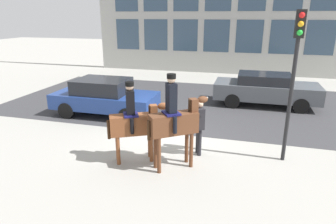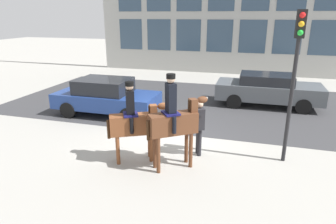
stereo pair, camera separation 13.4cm
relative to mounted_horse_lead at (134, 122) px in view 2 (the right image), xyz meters
name	(u,v)px [view 2 (the right image)]	position (x,y,z in m)	size (l,w,h in m)	color
ground_plane	(171,139)	(0.58, 1.79, -1.22)	(80.00, 80.00, 0.00)	#9E9B93
road_surface	(197,103)	(0.58, 6.54, -1.22)	(18.08, 8.50, 0.01)	#38383A
mounted_horse_lead	(134,122)	(0.00, 0.00, 0.00)	(1.67, 1.07, 2.39)	brown
mounted_horse_companion	(174,121)	(1.21, -0.09, 0.18)	(1.55, 1.25, 2.69)	#59331E
pedestrian_bystander	(199,124)	(1.72, 0.88, -0.21)	(0.75, 0.74, 1.72)	#232328
street_car_near_lane	(106,96)	(-2.83, 3.68, -0.42)	(4.38, 1.99, 1.56)	navy
street_car_far_lane	(268,89)	(3.86, 6.97, -0.42)	(4.75, 1.99, 1.51)	#51565B
traffic_light	(295,65)	(4.23, 1.18, 1.63)	(0.24, 0.29, 4.27)	black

